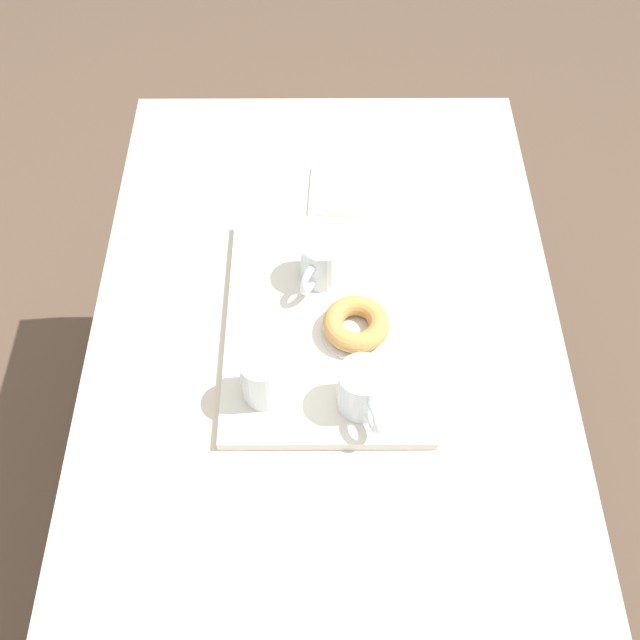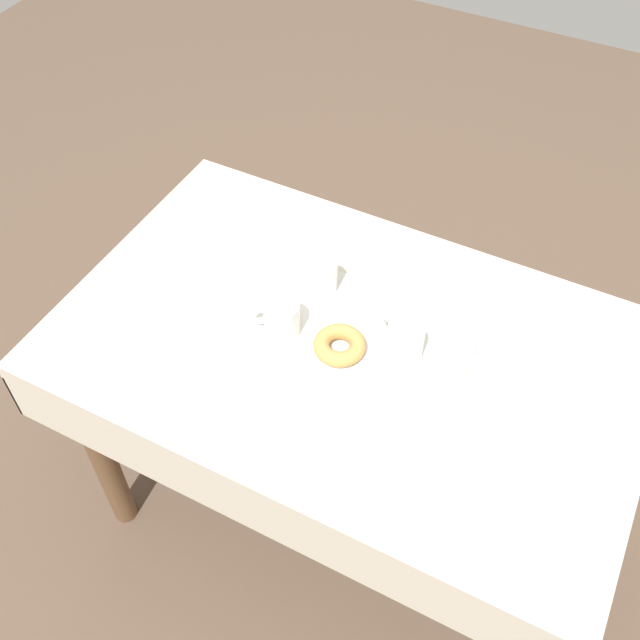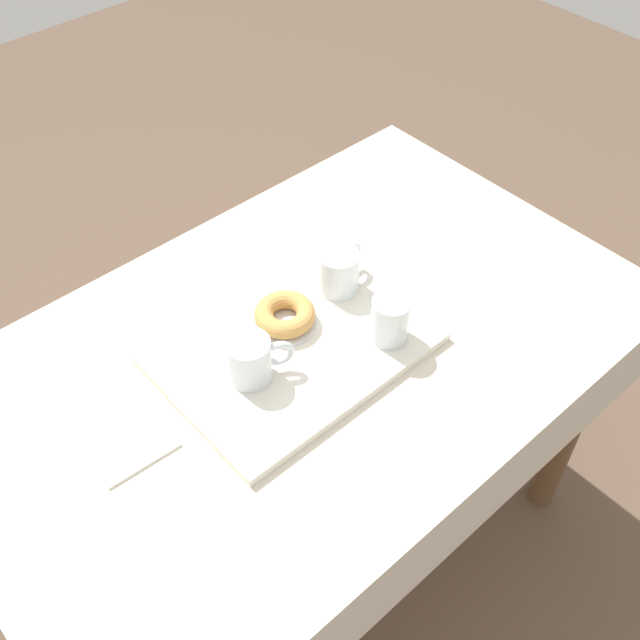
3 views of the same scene
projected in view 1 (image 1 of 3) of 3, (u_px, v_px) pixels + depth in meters
The scene contains 9 objects.
ground_plane at pixel (324, 514), 1.94m from camera, with size 6.00×6.00×0.00m, color brown.
dining_table at pixel (326, 372), 1.42m from camera, with size 1.28×0.80×0.75m.
serving_tray at pixel (329, 325), 1.34m from camera, with size 0.46×0.34×0.02m, color silver.
tea_mug_left at pixel (322, 262), 1.36m from camera, with size 0.11×0.08×0.09m.
tea_mug_right at pixel (363, 390), 1.21m from camera, with size 0.12×0.08×0.09m.
water_glass_near at pixel (263, 380), 1.22m from camera, with size 0.07×0.07×0.09m.
donut_plate_left at pixel (356, 332), 1.32m from camera, with size 0.12×0.12×0.01m, color silver.
sugar_donut_left at pixel (356, 325), 1.30m from camera, with size 0.11×0.11×0.03m, color tan.
paper_napkin at pixel (338, 192), 1.54m from camera, with size 0.13×0.11×0.01m, color white.
Camera 1 is at (0.76, -0.01, 1.85)m, focal length 44.26 mm.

